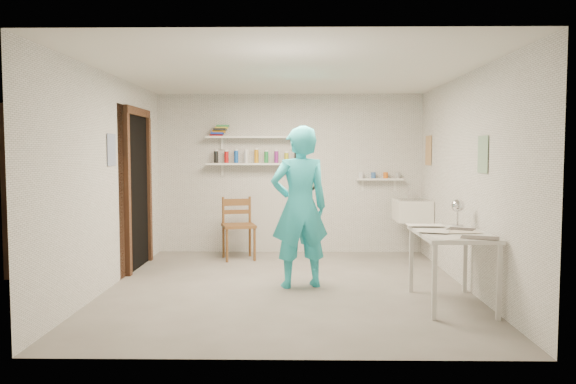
{
  "coord_description": "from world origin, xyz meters",
  "views": [
    {
      "loc": [
        0.1,
        -6.27,
        1.52
      ],
      "look_at": [
        0.0,
        0.4,
        1.05
      ],
      "focal_mm": 35.0,
      "sensor_mm": 36.0,
      "label": 1
    }
  ],
  "objects_px": {
    "man": "(300,207)",
    "wall_clock": "(305,179)",
    "belfast_sink": "(412,210)",
    "wooden_chair": "(239,226)",
    "work_table": "(451,269)",
    "desk_lamp": "(458,206)"
  },
  "relations": [
    {
      "from": "wooden_chair",
      "to": "work_table",
      "type": "distance_m",
      "value": 3.35
    },
    {
      "from": "desk_lamp",
      "to": "work_table",
      "type": "bearing_deg",
      "value": -112.42
    },
    {
      "from": "belfast_sink",
      "to": "man",
      "type": "relative_size",
      "value": 0.33
    },
    {
      "from": "wooden_chair",
      "to": "desk_lamp",
      "type": "distance_m",
      "value": 3.23
    },
    {
      "from": "man",
      "to": "wooden_chair",
      "type": "distance_m",
      "value": 1.89
    },
    {
      "from": "wall_clock",
      "to": "work_table",
      "type": "bearing_deg",
      "value": -48.71
    },
    {
      "from": "work_table",
      "to": "desk_lamp",
      "type": "bearing_deg",
      "value": 67.58
    },
    {
      "from": "man",
      "to": "desk_lamp",
      "type": "height_order",
      "value": "man"
    },
    {
      "from": "desk_lamp",
      "to": "wall_clock",
      "type": "bearing_deg",
      "value": 162.38
    },
    {
      "from": "belfast_sink",
      "to": "man",
      "type": "xyz_separation_m",
      "value": [
        -1.61,
        -1.69,
        0.21
      ]
    },
    {
      "from": "belfast_sink",
      "to": "desk_lamp",
      "type": "relative_size",
      "value": 4.36
    },
    {
      "from": "wall_clock",
      "to": "desk_lamp",
      "type": "bearing_deg",
      "value": -32.81
    },
    {
      "from": "man",
      "to": "wooden_chair",
      "type": "bearing_deg",
      "value": -77.48
    },
    {
      "from": "wall_clock",
      "to": "desk_lamp",
      "type": "xyz_separation_m",
      "value": [
        1.63,
        -0.52,
        -0.25
      ]
    },
    {
      "from": "work_table",
      "to": "desk_lamp",
      "type": "xyz_separation_m",
      "value": [
        0.18,
        0.44,
        0.59
      ]
    },
    {
      "from": "belfast_sink",
      "to": "wooden_chair",
      "type": "xyz_separation_m",
      "value": [
        -2.47,
        -0.06,
        -0.22
      ]
    },
    {
      "from": "man",
      "to": "wall_clock",
      "type": "distance_m",
      "value": 0.37
    },
    {
      "from": "belfast_sink",
      "to": "wooden_chair",
      "type": "bearing_deg",
      "value": -178.7
    },
    {
      "from": "wall_clock",
      "to": "work_table",
      "type": "height_order",
      "value": "wall_clock"
    },
    {
      "from": "wall_clock",
      "to": "wooden_chair",
      "type": "xyz_separation_m",
      "value": [
        -0.92,
        1.42,
        -0.73
      ]
    },
    {
      "from": "wooden_chair",
      "to": "desk_lamp",
      "type": "height_order",
      "value": "desk_lamp"
    },
    {
      "from": "work_table",
      "to": "man",
      "type": "bearing_deg",
      "value": 153.62
    }
  ]
}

